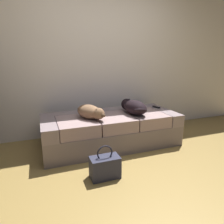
{
  "coord_description": "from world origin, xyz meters",
  "views": [
    {
      "loc": [
        -0.97,
        -1.54,
        1.27
      ],
      "look_at": [
        0.0,
        1.08,
        0.52
      ],
      "focal_mm": 32.22,
      "sensor_mm": 36.0,
      "label": 1
    }
  ],
  "objects": [
    {
      "name": "couch",
      "position": [
        0.0,
        1.14,
        0.23
      ],
      "size": [
        1.98,
        0.84,
        0.47
      ],
      "color": "slate",
      "rests_on": "ground"
    },
    {
      "name": "dog_tan",
      "position": [
        -0.33,
        1.04,
        0.57
      ],
      "size": [
        0.39,
        0.52,
        0.19
      ],
      "color": "#876244",
      "rests_on": "couch"
    },
    {
      "name": "tv_remote",
      "position": [
        0.86,
        1.27,
        0.48
      ],
      "size": [
        0.07,
        0.15,
        0.02
      ],
      "primitive_type": "cube",
      "rotation": [
        0.0,
        0.0,
        0.15
      ],
      "color": "black",
      "rests_on": "couch"
    },
    {
      "name": "ground_plane",
      "position": [
        0.0,
        0.0,
        0.0
      ],
      "size": [
        10.0,
        10.0,
        0.0
      ],
      "primitive_type": "plane",
      "color": "olive"
    },
    {
      "name": "handbag",
      "position": [
        -0.36,
        0.33,
        0.13
      ],
      "size": [
        0.32,
        0.18,
        0.38
      ],
      "color": "#2C2D3F",
      "rests_on": "ground"
    },
    {
      "name": "back_wall",
      "position": [
        0.0,
        1.8,
        1.4
      ],
      "size": [
        6.4,
        0.1,
        2.8
      ],
      "primitive_type": "cube",
      "color": "silver",
      "rests_on": "ground"
    },
    {
      "name": "dog_dark",
      "position": [
        0.33,
        1.06,
        0.58
      ],
      "size": [
        0.33,
        0.61,
        0.21
      ],
      "color": "black",
      "rests_on": "couch"
    }
  ]
}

